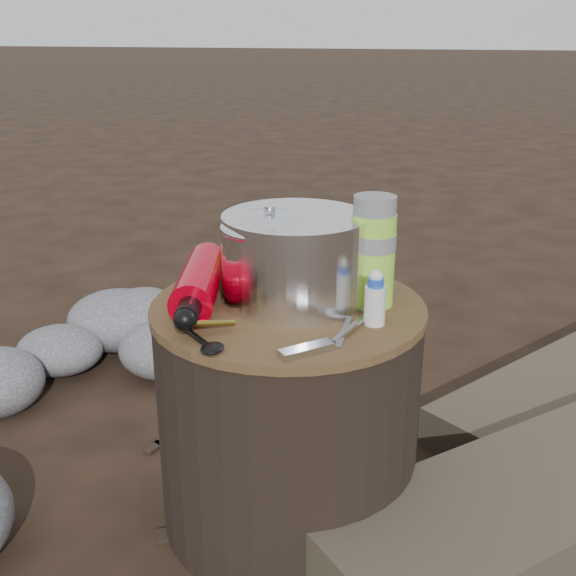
% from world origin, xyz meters
% --- Properties ---
extents(ground, '(60.00, 60.00, 0.00)m').
position_xyz_m(ground, '(0.00, 0.00, 0.00)').
color(ground, black).
rests_on(ground, ground).
extents(stump, '(0.49, 0.49, 0.45)m').
position_xyz_m(stump, '(0.00, 0.00, 0.22)').
color(stump, black).
rests_on(stump, ground).
extents(rock_ring, '(0.50, 1.09, 0.22)m').
position_xyz_m(rock_ring, '(-0.64, 0.17, 0.11)').
color(rock_ring, '#5B5B60').
rests_on(rock_ring, ground).
extents(foil_windscreen, '(0.26, 0.26, 0.16)m').
position_xyz_m(foil_windscreen, '(0.01, 0.03, 0.53)').
color(foil_windscreen, silver).
rests_on(foil_windscreen, stump).
extents(camping_pot, '(0.17, 0.17, 0.17)m').
position_xyz_m(camping_pot, '(-0.03, -0.01, 0.53)').
color(camping_pot, silver).
rests_on(camping_pot, stump).
extents(fuel_bottle, '(0.14, 0.32, 0.07)m').
position_xyz_m(fuel_bottle, '(-0.16, -0.03, 0.49)').
color(fuel_bottle, '#C10013').
rests_on(fuel_bottle, stump).
extents(thermos, '(0.08, 0.08, 0.19)m').
position_xyz_m(thermos, '(0.14, 0.04, 0.55)').
color(thermos, '#93D937').
rests_on(thermos, stump).
extents(travel_mug, '(0.07, 0.07, 0.11)m').
position_xyz_m(travel_mug, '(0.08, 0.14, 0.50)').
color(travel_mug, black).
rests_on(travel_mug, stump).
extents(stuff_sack, '(0.14, 0.12, 0.10)m').
position_xyz_m(stuff_sack, '(-0.10, 0.16, 0.50)').
color(stuff_sack, gold).
rests_on(stuff_sack, stump).
extents(food_pouch, '(0.11, 0.05, 0.13)m').
position_xyz_m(food_pouch, '(0.02, 0.18, 0.52)').
color(food_pouch, '#131E4B').
rests_on(food_pouch, stump).
extents(multitool, '(0.08, 0.08, 0.01)m').
position_xyz_m(multitool, '(0.08, -0.19, 0.46)').
color(multitool, '#BDBCC2').
rests_on(multitool, stump).
extents(pot_grabber, '(0.05, 0.12, 0.01)m').
position_xyz_m(pot_grabber, '(0.12, -0.10, 0.45)').
color(pot_grabber, '#BDBCC2').
rests_on(pot_grabber, stump).
extents(spork, '(0.12, 0.11, 0.01)m').
position_xyz_m(spork, '(-0.11, -0.17, 0.45)').
color(spork, black).
rests_on(spork, stump).
extents(squeeze_bottle, '(0.04, 0.04, 0.08)m').
position_xyz_m(squeeze_bottle, '(0.16, -0.05, 0.49)').
color(squeeze_bottle, silver).
rests_on(squeeze_bottle, stump).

